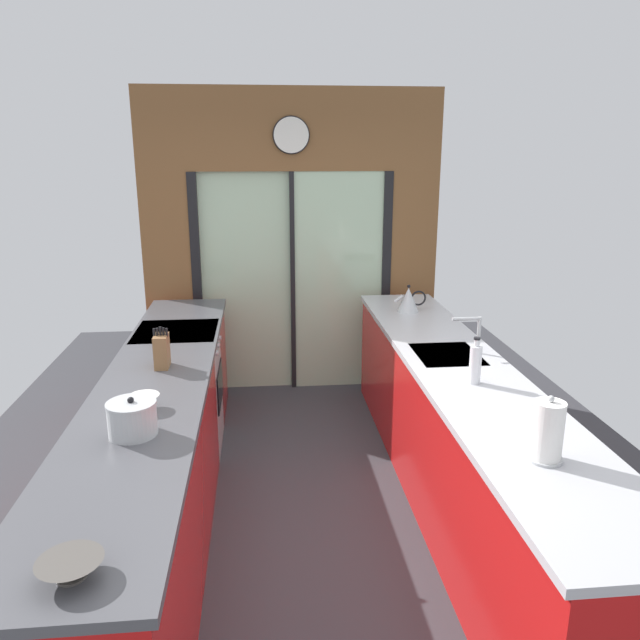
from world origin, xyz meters
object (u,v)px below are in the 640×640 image
at_px(mixing_bowl_near, 70,568).
at_px(paper_towel_roll, 548,432).
at_px(knife_block, 162,351).
at_px(soap_bottle, 475,364).
at_px(mixing_bowl_far, 144,401).
at_px(stock_pot, 132,418).
at_px(oven_range, 180,390).
at_px(kettle, 409,299).

height_order(mixing_bowl_near, paper_towel_roll, paper_towel_roll).
bearing_deg(mixing_bowl_near, paper_towel_roll, 17.57).
relative_size(knife_block, soap_bottle, 0.94).
height_order(mixing_bowl_far, stock_pot, stock_pot).
distance_m(oven_range, mixing_bowl_far, 1.47).
bearing_deg(paper_towel_roll, oven_range, 130.76).
bearing_deg(kettle, paper_towel_roll, -90.05).
bearing_deg(paper_towel_roll, kettle, 89.95).
bearing_deg(soap_bottle, stock_pot, -165.28).
distance_m(stock_pot, paper_towel_roll, 1.83).
distance_m(mixing_bowl_near, soap_bottle, 2.29).
relative_size(mixing_bowl_far, soap_bottle, 0.58).
xyz_separation_m(knife_block, kettle, (1.78, 1.14, -0.01)).
distance_m(stock_pot, soap_bottle, 1.84).
xyz_separation_m(oven_range, knife_block, (0.02, -0.77, 0.57)).
xyz_separation_m(soap_bottle, paper_towel_roll, (-0.00, -0.88, 0.01)).
bearing_deg(oven_range, kettle, 11.59).
bearing_deg(stock_pot, paper_towel_roll, -13.07).
xyz_separation_m(knife_block, stock_pot, (-0.00, -0.90, -0.02)).
xyz_separation_m(mixing_bowl_near, mixing_bowl_far, (0.00, 1.27, 0.01)).
height_order(knife_block, kettle, knife_block).
distance_m(mixing_bowl_near, stock_pot, 0.98).
distance_m(mixing_bowl_far, kettle, 2.50).
xyz_separation_m(oven_range, paper_towel_roll, (1.80, -2.09, 0.60)).
distance_m(kettle, soap_bottle, 1.57).
xyz_separation_m(mixing_bowl_far, kettle, (1.78, 1.75, 0.06)).
bearing_deg(paper_towel_roll, knife_block, 143.50).
bearing_deg(mixing_bowl_near, soap_bottle, 39.06).
bearing_deg(kettle, stock_pot, -131.11).
distance_m(knife_block, kettle, 2.11).
bearing_deg(paper_towel_roll, stock_pot, 166.93).
bearing_deg(stock_pot, oven_range, 90.63).
height_order(oven_range, kettle, kettle).
relative_size(knife_block, paper_towel_roll, 0.87).
distance_m(oven_range, soap_bottle, 2.24).
relative_size(mixing_bowl_far, kettle, 0.59).
bearing_deg(mixing_bowl_near, stock_pot, 90.00).
distance_m(oven_range, knife_block, 0.96).
distance_m(mixing_bowl_far, paper_towel_roll, 1.92).
relative_size(stock_pot, soap_bottle, 0.84).
bearing_deg(kettle, soap_bottle, -90.08).
xyz_separation_m(mixing_bowl_far, soap_bottle, (1.78, 0.18, 0.08)).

